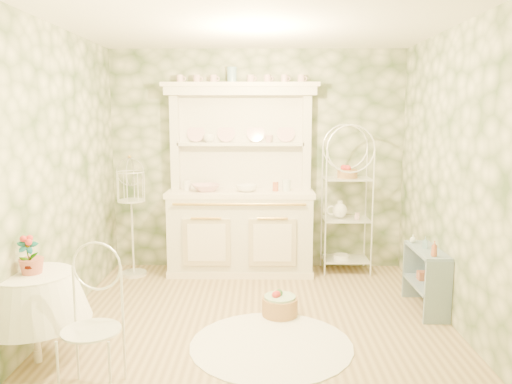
{
  "coord_description": "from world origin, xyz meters",
  "views": [
    {
      "loc": [
        0.06,
        -4.38,
        1.89
      ],
      "look_at": [
        0.0,
        0.5,
        1.15
      ],
      "focal_mm": 35.0,
      "sensor_mm": 36.0,
      "label": 1
    }
  ],
  "objects_px": {
    "bakers_rack": "(347,200)",
    "side_shelf": "(426,280)",
    "floor_basket": "(280,304)",
    "kitchen_dresser": "(240,180)",
    "birdcage_stand": "(132,219)",
    "cafe_chair": "(92,338)",
    "round_table": "(36,323)"
  },
  "relations": [
    {
      "from": "kitchen_dresser",
      "to": "round_table",
      "type": "height_order",
      "value": "kitchen_dresser"
    },
    {
      "from": "bakers_rack",
      "to": "side_shelf",
      "type": "height_order",
      "value": "bakers_rack"
    },
    {
      "from": "bakers_rack",
      "to": "floor_basket",
      "type": "distance_m",
      "value": 1.84
    },
    {
      "from": "birdcage_stand",
      "to": "floor_basket",
      "type": "xyz_separation_m",
      "value": [
        1.71,
        -1.23,
        -0.57
      ]
    },
    {
      "from": "kitchen_dresser",
      "to": "side_shelf",
      "type": "distance_m",
      "value": 2.36
    },
    {
      "from": "cafe_chair",
      "to": "floor_basket",
      "type": "relative_size",
      "value": 2.1
    },
    {
      "from": "bakers_rack",
      "to": "side_shelf",
      "type": "xyz_separation_m",
      "value": [
        0.58,
        -1.25,
        -0.58
      ]
    },
    {
      "from": "bakers_rack",
      "to": "kitchen_dresser",
      "type": "bearing_deg",
      "value": -176.78
    },
    {
      "from": "side_shelf",
      "to": "cafe_chair",
      "type": "distance_m",
      "value": 3.17
    },
    {
      "from": "floor_basket",
      "to": "bakers_rack",
      "type": "bearing_deg",
      "value": 59.18
    },
    {
      "from": "kitchen_dresser",
      "to": "birdcage_stand",
      "type": "relative_size",
      "value": 1.66
    },
    {
      "from": "cafe_chair",
      "to": "floor_basket",
      "type": "bearing_deg",
      "value": 49.31
    },
    {
      "from": "kitchen_dresser",
      "to": "birdcage_stand",
      "type": "distance_m",
      "value": 1.37
    },
    {
      "from": "birdcage_stand",
      "to": "floor_basket",
      "type": "height_order",
      "value": "birdcage_stand"
    },
    {
      "from": "kitchen_dresser",
      "to": "round_table",
      "type": "xyz_separation_m",
      "value": [
        -1.48,
        -2.29,
        -0.82
      ]
    },
    {
      "from": "kitchen_dresser",
      "to": "cafe_chair",
      "type": "relative_size",
      "value": 2.91
    },
    {
      "from": "bakers_rack",
      "to": "floor_basket",
      "type": "bearing_deg",
      "value": -121.04
    },
    {
      "from": "bakers_rack",
      "to": "round_table",
      "type": "bearing_deg",
      "value": -139.73
    },
    {
      "from": "side_shelf",
      "to": "floor_basket",
      "type": "xyz_separation_m",
      "value": [
        -1.44,
        -0.18,
        -0.18
      ]
    },
    {
      "from": "kitchen_dresser",
      "to": "birdcage_stand",
      "type": "xyz_separation_m",
      "value": [
        -1.28,
        -0.13,
        -0.45
      ]
    },
    {
      "from": "round_table",
      "to": "birdcage_stand",
      "type": "height_order",
      "value": "birdcage_stand"
    },
    {
      "from": "bakers_rack",
      "to": "floor_basket",
      "type": "xyz_separation_m",
      "value": [
        -0.86,
        -1.43,
        -0.77
      ]
    },
    {
      "from": "kitchen_dresser",
      "to": "floor_basket",
      "type": "xyz_separation_m",
      "value": [
        0.43,
        -1.36,
        -1.02
      ]
    },
    {
      "from": "floor_basket",
      "to": "kitchen_dresser",
      "type": "bearing_deg",
      "value": 107.64
    },
    {
      "from": "floor_basket",
      "to": "cafe_chair",
      "type": "bearing_deg",
      "value": -134.63
    },
    {
      "from": "side_shelf",
      "to": "floor_basket",
      "type": "height_order",
      "value": "side_shelf"
    },
    {
      "from": "bakers_rack",
      "to": "cafe_chair",
      "type": "height_order",
      "value": "bakers_rack"
    },
    {
      "from": "side_shelf",
      "to": "floor_basket",
      "type": "bearing_deg",
      "value": -176.17
    },
    {
      "from": "kitchen_dresser",
      "to": "side_shelf",
      "type": "bearing_deg",
      "value": -32.12
    },
    {
      "from": "bakers_rack",
      "to": "birdcage_stand",
      "type": "distance_m",
      "value": 2.59
    },
    {
      "from": "birdcage_stand",
      "to": "kitchen_dresser",
      "type": "bearing_deg",
      "value": 5.75
    },
    {
      "from": "birdcage_stand",
      "to": "floor_basket",
      "type": "distance_m",
      "value": 2.18
    }
  ]
}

